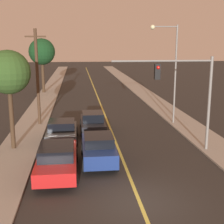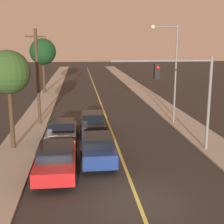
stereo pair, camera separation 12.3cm
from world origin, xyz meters
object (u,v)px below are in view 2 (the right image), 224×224
(car_outer_lane_front, at_px, (56,159))
(traffic_signal_mast, at_px, (185,86))
(car_outer_lane_second, at_px, (62,131))
(tree_left_near, at_px, (8,73))
(streetlamp_right, at_px, (170,62))
(car_near_lane_front, at_px, (98,148))
(utility_pole_left, at_px, (38,76))
(car_near_lane_second, at_px, (93,122))
(tree_left_far, at_px, (43,52))

(car_outer_lane_front, xyz_separation_m, traffic_signal_mast, (7.46, 2.59, 3.24))
(car_outer_lane_second, xyz_separation_m, tree_left_near, (-2.94, -1.32, 4.04))
(streetlamp_right, bearing_deg, car_outer_lane_second, -155.84)
(car_near_lane_front, bearing_deg, car_outer_lane_front, -148.78)
(traffic_signal_mast, relative_size, utility_pole_left, 0.80)
(car_near_lane_second, distance_m, tree_left_near, 7.45)
(traffic_signal_mast, xyz_separation_m, streetlamp_right, (0.97, 6.58, 1.04))
(car_near_lane_second, distance_m, tree_left_far, 20.48)
(car_near_lane_front, relative_size, tree_left_far, 0.60)
(streetlamp_right, height_order, tree_left_far, streetlamp_right)
(car_outer_lane_front, distance_m, car_outer_lane_second, 5.39)
(car_outer_lane_second, relative_size, tree_left_far, 0.56)
(streetlamp_right, bearing_deg, car_near_lane_front, -128.48)
(car_near_lane_second, xyz_separation_m, car_outer_lane_front, (-2.19, -7.63, 0.07))
(utility_pole_left, height_order, tree_left_near, utility_pole_left)
(car_near_lane_front, xyz_separation_m, traffic_signal_mast, (5.26, 1.26, 3.21))
(car_near_lane_second, relative_size, utility_pole_left, 0.56)
(car_outer_lane_second, xyz_separation_m, traffic_signal_mast, (7.46, -2.80, 3.30))
(utility_pole_left, relative_size, tree_left_far, 1.07)
(tree_left_far, bearing_deg, car_near_lane_front, -77.73)
(car_outer_lane_front, bearing_deg, streetlamp_right, 47.42)
(streetlamp_right, bearing_deg, utility_pole_left, 175.59)
(utility_pole_left, bearing_deg, car_near_lane_second, -29.21)
(car_outer_lane_front, xyz_separation_m, streetlamp_right, (8.42, 9.17, 4.27))
(car_near_lane_front, xyz_separation_m, streetlamp_right, (6.23, 7.84, 4.25))
(car_outer_lane_front, relative_size, tree_left_near, 0.80)
(car_outer_lane_second, xyz_separation_m, tree_left_far, (-3.34, 21.41, 4.62))
(tree_left_near, distance_m, tree_left_far, 22.74)
(car_near_lane_second, relative_size, tree_left_near, 0.69)
(car_outer_lane_front, bearing_deg, traffic_signal_mast, 19.15)
(car_outer_lane_second, relative_size, tree_left_near, 0.65)
(tree_left_near, bearing_deg, car_near_lane_second, 34.78)
(car_near_lane_front, bearing_deg, car_near_lane_second, 90.00)
(car_near_lane_front, height_order, tree_left_near, tree_left_near)
(car_outer_lane_second, height_order, streetlamp_right, streetlamp_right)
(car_near_lane_second, distance_m, car_outer_lane_second, 3.14)
(car_near_lane_front, distance_m, tree_left_far, 26.45)
(car_near_lane_front, height_order, car_near_lane_second, car_near_lane_front)
(utility_pole_left, xyz_separation_m, tree_left_far, (-1.35, 16.82, 1.35))
(car_outer_lane_second, distance_m, traffic_signal_mast, 8.62)
(streetlamp_right, relative_size, tree_left_far, 1.11)
(car_near_lane_front, relative_size, utility_pole_left, 0.56)
(utility_pole_left, bearing_deg, car_near_lane_front, -64.15)
(car_outer_lane_second, xyz_separation_m, streetlamp_right, (8.42, 3.78, 4.33))
(car_outer_lane_front, relative_size, car_outer_lane_second, 1.23)
(streetlamp_right, distance_m, utility_pole_left, 10.50)
(tree_left_near, bearing_deg, utility_pole_left, 80.89)
(car_outer_lane_front, relative_size, streetlamp_right, 0.62)
(tree_left_far, bearing_deg, traffic_signal_mast, -65.96)
(traffic_signal_mast, height_order, tree_left_near, tree_left_near)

